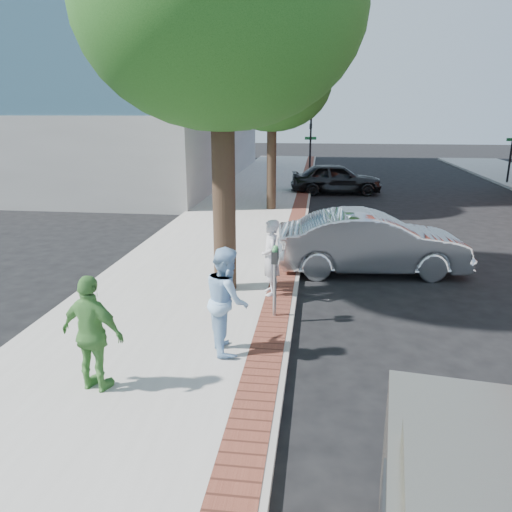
% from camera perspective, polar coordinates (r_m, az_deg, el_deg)
% --- Properties ---
extents(ground, '(120.00, 120.00, 0.00)m').
position_cam_1_polar(ground, '(10.10, -2.10, -8.25)').
color(ground, black).
rests_on(ground, ground).
extents(sidewalk, '(5.00, 60.00, 0.15)m').
position_cam_1_polar(sidewalk, '(17.81, -2.72, 2.88)').
color(sidewalk, '#9E9991').
rests_on(sidewalk, ground).
extents(brick_strip, '(0.60, 60.00, 0.01)m').
position_cam_1_polar(brick_strip, '(17.55, 4.37, 2.92)').
color(brick_strip, brown).
rests_on(brick_strip, sidewalk).
extents(curb, '(0.10, 60.00, 0.15)m').
position_cam_1_polar(curb, '(17.56, 5.51, 2.63)').
color(curb, gray).
rests_on(curb, ground).
extents(office_base, '(18.20, 22.20, 4.00)m').
position_cam_1_polar(office_base, '(34.36, -18.17, 11.82)').
color(office_base, gray).
rests_on(office_base, ground).
extents(signal_near, '(0.70, 0.15, 3.80)m').
position_cam_1_polar(signal_near, '(31.13, 6.24, 12.59)').
color(signal_near, black).
rests_on(signal_near, ground).
extents(signal_far, '(0.70, 0.15, 3.80)m').
position_cam_1_polar(signal_far, '(33.00, 27.21, 11.14)').
color(signal_far, black).
rests_on(signal_far, ground).
extents(tree_near, '(6.00, 6.00, 8.51)m').
position_cam_1_polar(tree_near, '(11.34, -4.07, 26.31)').
color(tree_near, black).
rests_on(tree_near, sidewalk).
extents(tree_far, '(4.80, 4.80, 7.14)m').
position_cam_1_polar(tree_far, '(21.19, 1.86, 19.25)').
color(tree_far, black).
rests_on(tree_far, sidewalk).
extents(parking_meter, '(0.12, 0.32, 1.47)m').
position_cam_1_polar(parking_meter, '(9.93, 2.18, -1.23)').
color(parking_meter, gray).
rests_on(parking_meter, sidewalk).
extents(person_gray, '(0.55, 0.71, 1.73)m').
position_cam_1_polar(person_gray, '(11.21, 1.66, -0.18)').
color(person_gray, silver).
rests_on(person_gray, sidewalk).
extents(person_officer, '(0.97, 1.09, 1.86)m').
position_cam_1_polar(person_officer, '(8.58, -3.36, -5.01)').
color(person_officer, '#97C2EA').
rests_on(person_officer, sidewalk).
extents(person_green, '(1.12, 0.68, 1.79)m').
position_cam_1_polar(person_green, '(7.77, -18.16, -8.47)').
color(person_green, '#4E9041').
rests_on(person_green, sidewalk).
extents(sedan_silver, '(5.12, 2.23, 1.64)m').
position_cam_1_polar(sedan_silver, '(13.61, 13.03, 1.50)').
color(sedan_silver, silver).
rests_on(sedan_silver, ground).
extents(bg_car, '(4.84, 2.31, 1.60)m').
position_cam_1_polar(bg_car, '(26.67, 9.13, 8.75)').
color(bg_car, black).
rests_on(bg_car, ground).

